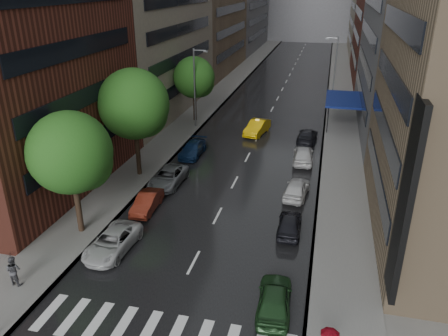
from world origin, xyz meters
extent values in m
plane|color=gray|center=(0.00, 0.00, 0.00)|extent=(220.00, 220.00, 0.00)
cube|color=black|center=(0.00, 50.00, 0.01)|extent=(14.00, 140.00, 0.01)
cube|color=gray|center=(-9.00, 50.00, 0.07)|extent=(4.00, 140.00, 0.15)
cube|color=gray|center=(9.00, 50.00, 0.07)|extent=(4.00, 140.00, 0.15)
cube|color=silver|center=(-6.10, -2.00, 0.01)|extent=(0.55, 2.80, 0.01)
cube|color=silver|center=(-4.70, -2.00, 0.01)|extent=(0.55, 2.80, 0.01)
cube|color=silver|center=(-3.30, -2.00, 0.01)|extent=(0.55, 2.80, 0.01)
cube|color=silver|center=(-1.90, -2.00, 0.01)|extent=(0.55, 2.80, 0.01)
cube|color=silver|center=(-0.50, -2.00, 0.01)|extent=(0.55, 2.80, 0.01)
cube|color=silver|center=(0.90, -2.00, 0.01)|extent=(0.55, 2.80, 0.01)
cube|color=maroon|center=(-15.00, 12.00, 13.00)|extent=(8.00, 20.00, 26.00)
cube|color=#937A5B|center=(-15.00, 64.00, 11.00)|extent=(8.00, 28.00, 22.00)
cube|color=slate|center=(15.00, 36.00, 12.00)|extent=(8.00, 28.00, 24.00)
cube|color=black|center=(11.10, 2.00, 6.50)|extent=(0.30, 2.20, 10.00)
cylinder|color=#382619|center=(-8.60, 5.59, 2.37)|extent=(0.40, 0.40, 4.74)
sphere|color=#1E5116|center=(-8.60, 5.59, 5.92)|extent=(5.42, 5.42, 5.42)
cylinder|color=#382619|center=(-8.60, 15.47, 2.62)|extent=(0.40, 0.40, 5.24)
sphere|color=#1E5116|center=(-8.60, 15.47, 6.55)|extent=(5.99, 5.99, 5.99)
cylinder|color=#382619|center=(-8.60, 32.45, 2.16)|extent=(0.40, 0.40, 4.33)
sphere|color=#1E5116|center=(-8.60, 32.45, 5.41)|extent=(4.95, 4.95, 4.95)
imported|color=gold|center=(-0.27, 29.20, 0.80)|extent=(2.54, 5.07, 1.60)
imported|color=#BCBCBC|center=(-5.40, 4.00, 0.68)|extent=(2.47, 4.98, 1.36)
imported|color=maroon|center=(-5.40, 9.62, 0.66)|extent=(1.53, 4.06, 1.32)
imported|color=slate|center=(-5.40, 14.25, 0.70)|extent=(2.47, 5.09, 1.39)
imported|color=#0E2041|center=(-5.40, 21.21, 0.68)|extent=(1.97, 4.71, 1.36)
imported|color=#1C3F1E|center=(5.40, 0.92, 0.75)|extent=(2.04, 4.48, 1.49)
imported|color=black|center=(5.40, 8.92, 0.67)|extent=(1.68, 3.99, 1.35)
imported|color=silver|center=(5.40, 14.54, 0.73)|extent=(2.13, 4.41, 1.45)
imported|color=silver|center=(5.40, 21.98, 0.79)|extent=(2.10, 4.73, 1.58)
imported|color=black|center=(5.40, 27.98, 0.69)|extent=(2.21, 4.87, 1.38)
imported|color=#47464B|center=(-9.18, -0.51, 1.05)|extent=(0.90, 0.71, 1.81)
imported|color=black|center=(-9.18, -0.51, 1.80)|extent=(0.96, 0.98, 0.88)
imported|color=maroon|center=(8.19, -2.19, 1.80)|extent=(0.82, 0.82, 0.72)
cylinder|color=gray|center=(-7.80, 30.00, 4.65)|extent=(0.18, 0.18, 9.00)
cube|color=gray|center=(-6.40, 30.00, 8.85)|extent=(0.50, 0.22, 0.16)
cylinder|color=gray|center=(7.80, 45.00, 4.65)|extent=(0.18, 0.18, 9.00)
cube|color=gray|center=(6.40, 45.00, 8.85)|extent=(0.50, 0.22, 0.16)
cube|color=navy|center=(9.00, 35.00, 3.15)|extent=(4.00, 8.00, 0.25)
cylinder|color=black|center=(7.40, 31.20, 1.65)|extent=(0.12, 0.12, 3.00)
cylinder|color=black|center=(7.40, 38.80, 1.65)|extent=(0.12, 0.12, 3.00)
camera|label=1|loc=(7.11, -17.43, 16.08)|focal=35.00mm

